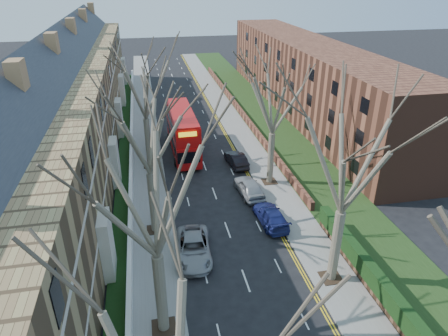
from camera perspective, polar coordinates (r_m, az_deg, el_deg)
pavement_left at (r=53.48m, az=-11.21°, el=5.36°), size 3.00×102.00×0.12m
pavement_right at (r=54.72m, az=1.48°, el=6.36°), size 3.00×102.00×0.12m
terrace_left at (r=44.86m, az=-21.44°, el=7.33°), size 9.70×78.00×13.60m
flats_right at (r=60.38m, az=11.60°, el=12.65°), size 13.97×54.00×10.00m
wall_hedge_right at (r=25.72m, az=25.61°, el=-20.48°), size 0.70×24.00×1.80m
front_wall_left at (r=45.90m, az=-13.09°, el=2.32°), size 0.30×78.00×1.00m
grass_verge_right at (r=55.81m, az=6.02°, el=6.72°), size 6.00×102.00×0.06m
tree_left_mid at (r=19.44m, az=-10.42°, el=-2.60°), size 10.50×10.50×14.71m
tree_left_far at (r=28.72m, az=-11.10°, el=6.40°), size 10.15×10.15×14.22m
tree_left_dist at (r=40.16m, az=-11.59°, el=12.55°), size 10.50×10.50×14.71m
tree_right_mid at (r=24.02m, az=17.62°, el=2.38°), size 10.50×10.50×14.71m
tree_right_far at (r=36.23m, az=7.24°, el=10.87°), size 10.15×10.15×14.22m
double_decker_bus at (r=45.54m, az=-5.95°, el=5.04°), size 3.05×11.42×4.74m
car_left_far at (r=29.62m, az=-4.35°, el=-11.32°), size 2.90×5.54×1.49m
car_right_near at (r=33.31m, az=6.70°, el=-6.79°), size 2.20×4.88×1.39m
car_right_mid at (r=37.07m, az=3.62°, el=-2.74°), size 2.23×4.84×1.61m
car_right_far at (r=42.61m, az=1.75°, el=1.25°), size 1.96×4.48×1.43m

